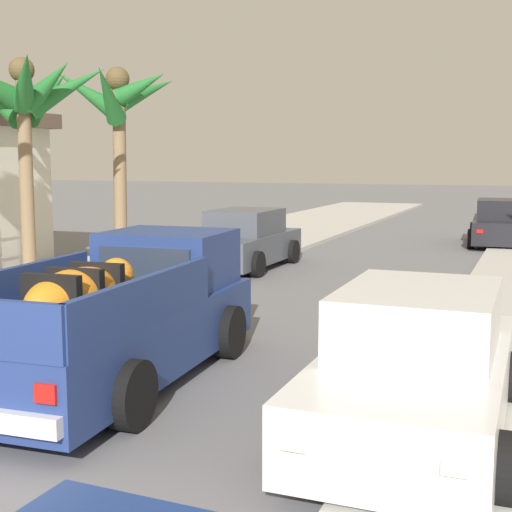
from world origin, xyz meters
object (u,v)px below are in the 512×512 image
Objects in this scene: car_right_mid at (244,241)px; car_left_near at (501,224)px; pickup_truck at (121,317)px; palm_tree_left_back at (22,96)px; car_right_near at (416,368)px; palm_tree_right_fore at (119,105)px.

car_left_near is at bearing 52.21° from car_right_mid.
pickup_truck is 1.01× the size of palm_tree_left_back.
palm_tree_right_fore is (-10.08, 10.39, 3.65)m from car_right_near.
palm_tree_left_back is at bearing 136.87° from pickup_truck.
car_right_mid is at bearing 121.33° from car_right_near.
palm_tree_right_fore is at bearing 88.69° from palm_tree_left_back.
car_right_mid is (-6.02, -7.76, 0.00)m from car_left_near.
palm_tree_right_fore is (-6.22, 9.86, 3.55)m from pickup_truck.
car_left_near is 15.61m from palm_tree_left_back.
car_right_near is 0.78× the size of palm_tree_right_fore.
car_right_near is 11.76m from car_right_mid.
pickup_truck is 1.22× the size of car_left_near.
car_right_near is 12.56m from palm_tree_left_back.
palm_tree_left_back reaches higher than pickup_truck.
car_right_near is (3.86, -0.53, -0.10)m from pickup_truck.
pickup_truck is at bearing -43.13° from palm_tree_left_back.
car_left_near is 1.02× the size of car_right_mid.
palm_tree_left_back is at bearing 147.68° from car_right_near.
palm_tree_right_fore reaches higher than pickup_truck.
palm_tree_right_fore reaches higher than palm_tree_left_back.
car_left_near is 17.81m from car_right_near.
car_right_near is 14.93m from palm_tree_right_fore.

